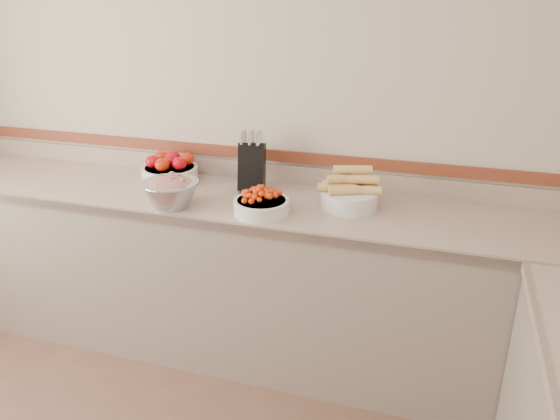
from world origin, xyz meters
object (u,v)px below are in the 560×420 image
(rhubarb_bowl, at_px, (171,191))
(tomato_bowl, at_px, (170,170))
(knife_block, at_px, (252,165))
(corn_bowl, at_px, (350,194))
(cherry_tomato_bowl, at_px, (261,204))

(rhubarb_bowl, bearing_deg, tomato_bowl, 118.85)
(knife_block, xyz_separation_m, corn_bowl, (0.54, -0.10, -0.07))
(knife_block, bearing_deg, tomato_bowl, -178.84)
(tomato_bowl, distance_m, corn_bowl, 1.03)
(knife_block, bearing_deg, rhubarb_bowl, -129.22)
(knife_block, relative_size, tomato_bowl, 1.06)
(knife_block, distance_m, tomato_bowl, 0.49)
(tomato_bowl, height_order, cherry_tomato_bowl, tomato_bowl)
(cherry_tomato_bowl, xyz_separation_m, rhubarb_bowl, (-0.45, -0.05, 0.03))
(knife_block, xyz_separation_m, cherry_tomato_bowl, (0.16, -0.31, -0.08))
(corn_bowl, bearing_deg, tomato_bowl, 174.74)
(corn_bowl, distance_m, rhubarb_bowl, 0.87)
(tomato_bowl, bearing_deg, rhubarb_bowl, -61.15)
(tomato_bowl, bearing_deg, knife_block, 1.16)
(cherry_tomato_bowl, xyz_separation_m, corn_bowl, (0.38, 0.20, 0.02))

